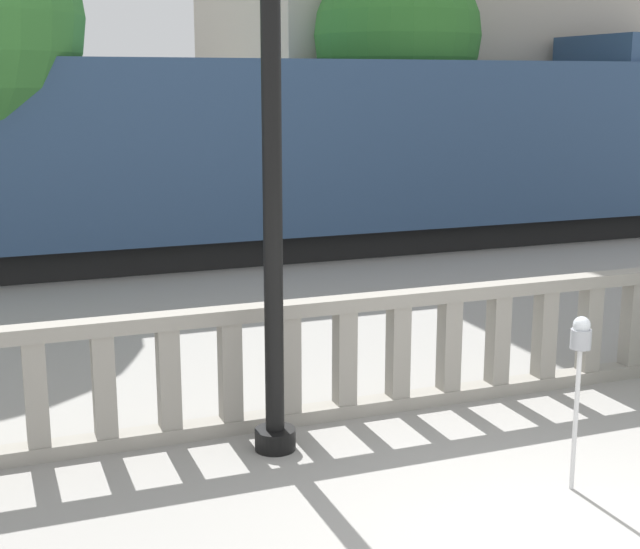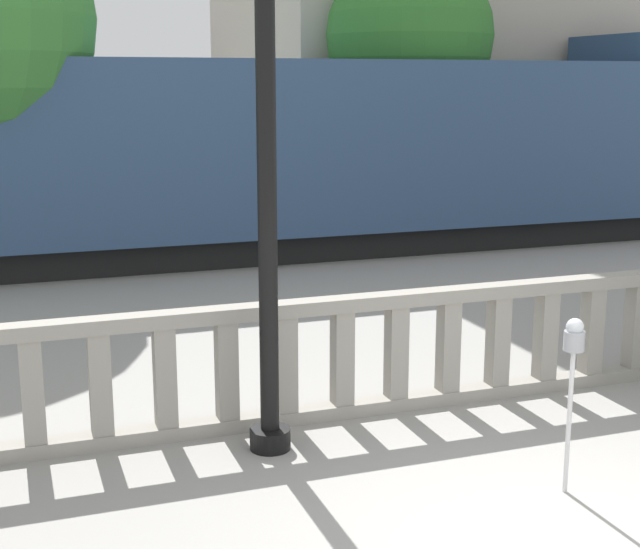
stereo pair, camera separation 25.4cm
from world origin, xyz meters
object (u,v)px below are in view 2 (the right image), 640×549
Objects in this scene: parking_meter at (573,353)px; train_near at (66,160)px; tree_right at (409,36)px; train_far at (77,128)px; lamppost at (267,161)px.

train_near reaches higher than parking_meter.
train_near is (-3.22, 11.03, 0.75)m from parking_meter.
train_near is at bearing 106.27° from parking_meter.
parking_meter is 12.95m from tree_right.
lamppost is at bearing -90.51° from train_far.
parking_meter is at bearing -108.66° from tree_right.
train_far is at bearing 113.34° from tree_right.
train_far is at bearing 89.49° from lamppost.
lamppost is at bearing 141.06° from parking_meter.
tree_right is (5.90, -13.68, 2.49)m from train_far.
tree_right is (4.02, 11.91, 3.09)m from parking_meter.
tree_right is at bearing 6.99° from train_near.
lamppost reaches higher than train_far.
parking_meter is at bearing -85.80° from train_far.
lamppost is 23.92m from train_far.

